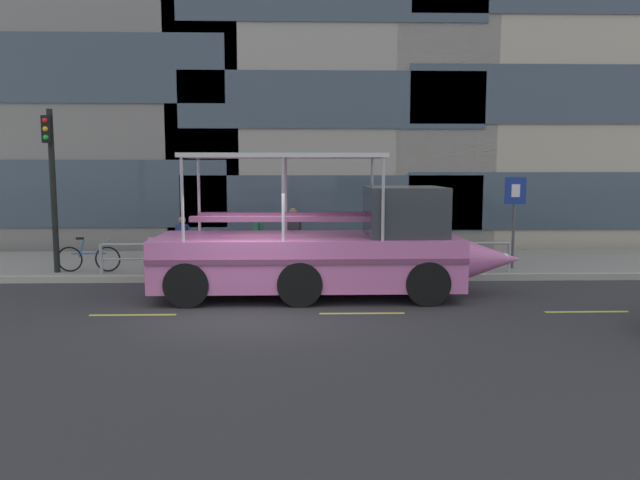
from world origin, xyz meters
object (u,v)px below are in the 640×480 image
pedestrian_mid_right (258,234)px  parking_sign (515,207)px  pedestrian_near_bow (436,233)px  traffic_light_pole (52,175)px  leaned_bicycle (89,258)px  duck_tour_boat (329,250)px  pedestrian_mid_left (293,232)px  pedestrian_near_stern (183,237)px

pedestrian_mid_right → parking_sign: bearing=-6.5°
pedestrian_near_bow → traffic_light_pole: bearing=-177.0°
leaned_bicycle → duck_tour_boat: 7.06m
parking_sign → pedestrian_mid_left: bearing=178.7°
pedestrian_mid_left → pedestrian_near_stern: pedestrian_mid_left is taller
pedestrian_mid_right → pedestrian_near_stern: bearing=-162.8°
pedestrian_near_bow → pedestrian_near_stern: (-7.24, -0.04, -0.11)m
duck_tour_boat → pedestrian_mid_left: size_ratio=5.09×
pedestrian_near_bow → pedestrian_mid_right: bearing=173.3°
duck_tour_boat → pedestrian_mid_left: bearing=107.6°
leaned_bicycle → pedestrian_mid_left: 5.70m
pedestrian_mid_left → pedestrian_near_bow: bearing=1.2°
pedestrian_mid_left → pedestrian_mid_right: bearing=146.2°
duck_tour_boat → pedestrian_near_bow: (3.21, 2.96, 0.09)m
pedestrian_mid_right → leaned_bicycle: bearing=-167.4°
leaned_bicycle → pedestrian_near_bow: (9.77, 0.42, 0.63)m
pedestrian_near_stern → traffic_light_pole: bearing=-171.3°
duck_tour_boat → pedestrian_mid_right: duck_tour_boat is taller
duck_tour_boat → pedestrian_mid_right: bearing=118.6°
parking_sign → pedestrian_mid_right: (-7.31, 0.83, -0.84)m
traffic_light_pole → pedestrian_mid_left: bearing=4.1°
parking_sign → pedestrian_mid_right: parking_sign is taller
leaned_bicycle → pedestrian_mid_right: pedestrian_mid_right is taller
traffic_light_pole → duck_tour_boat: traffic_light_pole is taller
traffic_light_pole → pedestrian_mid_left: size_ratio=2.55×
leaned_bicycle → duck_tour_boat: (6.56, -2.54, 0.55)m
parking_sign → duck_tour_boat: 6.08m
pedestrian_mid_right → traffic_light_pole: bearing=-168.0°
parking_sign → pedestrian_near_stern: bearing=178.9°
traffic_light_pole → parking_sign: size_ratio=1.70×
duck_tour_boat → pedestrian_near_stern: (-4.04, 2.92, -0.02)m
parking_sign → pedestrian_near_bow: parking_sign is taller
pedestrian_mid_right → pedestrian_near_bow: bearing=-6.7°
duck_tour_boat → pedestrian_near_stern: size_ratio=5.90×
leaned_bicycle → pedestrian_near_stern: size_ratio=1.16×
traffic_light_pole → parking_sign: (12.78, 0.33, -0.90)m
traffic_light_pole → pedestrian_near_bow: size_ratio=2.65×
parking_sign → leaned_bicycle: parking_sign is taller
pedestrian_mid_left → pedestrian_mid_right: 1.26m
leaned_bicycle → pedestrian_near_stern: pedestrian_near_stern is taller
leaned_bicycle → pedestrian_near_stern: bearing=8.7°
parking_sign → pedestrian_near_stern: size_ratio=1.73×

